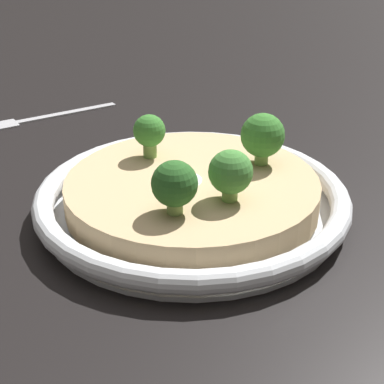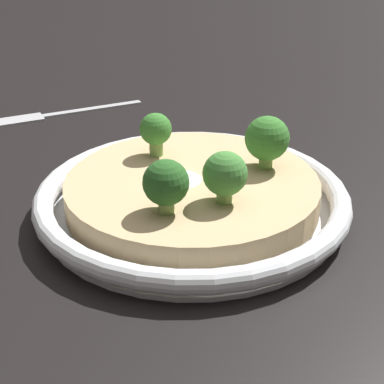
{
  "view_description": "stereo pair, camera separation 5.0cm",
  "coord_description": "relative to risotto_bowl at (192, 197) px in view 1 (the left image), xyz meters",
  "views": [
    {
      "loc": [
        0.31,
        -0.33,
        0.25
      ],
      "look_at": [
        0.0,
        0.0,
        0.02
      ],
      "focal_mm": 55.0,
      "sensor_mm": 36.0,
      "label": 1
    },
    {
      "loc": [
        0.34,
        -0.29,
        0.25
      ],
      "look_at": [
        0.0,
        0.0,
        0.02
      ],
      "focal_mm": 55.0,
      "sensor_mm": 36.0,
      "label": 2
    }
  ],
  "objects": [
    {
      "name": "risotto_bowl",
      "position": [
        0.0,
        0.0,
        0.0
      ],
      "size": [
        0.27,
        0.27,
        0.03
      ],
      "color": "silver",
      "rests_on": "ground_plane"
    },
    {
      "name": "broccoli_back_right",
      "position": [
        0.02,
        0.07,
        0.04
      ],
      "size": [
        0.04,
        0.04,
        0.05
      ],
      "color": "#759E4C",
      "rests_on": "risotto_bowl"
    },
    {
      "name": "broccoli_front_right",
      "position": [
        0.05,
        -0.01,
        0.04
      ],
      "size": [
        0.04,
        0.04,
        0.04
      ],
      "color": "#759E4C",
      "rests_on": "risotto_bowl"
    },
    {
      "name": "fork_utensil",
      "position": [
        -0.3,
        0.03,
        -0.01
      ],
      "size": [
        0.06,
        0.18,
        0.0
      ],
      "rotation": [
        0.0,
        0.0,
        4.46
      ],
      "color": "#B7B7BC",
      "rests_on": "ground_plane"
    },
    {
      "name": "broccoli_left",
      "position": [
        -0.06,
        0.01,
        0.04
      ],
      "size": [
        0.03,
        0.03,
        0.04
      ],
      "color": "#759E4C",
      "rests_on": "risotto_bowl"
    },
    {
      "name": "cheese_sprinkle",
      "position": [
        -0.01,
        -0.01,
        0.02
      ],
      "size": [
        0.04,
        0.04,
        0.01
      ],
      "color": "white",
      "rests_on": "risotto_bowl"
    },
    {
      "name": "broccoli_front",
      "position": [
        0.03,
        -0.05,
        0.04
      ],
      "size": [
        0.04,
        0.04,
        0.04
      ],
      "color": "#84A856",
      "rests_on": "risotto_bowl"
    },
    {
      "name": "ground_plane",
      "position": [
        0.0,
        0.0,
        -0.02
      ],
      "size": [
        6.0,
        6.0,
        0.0
      ],
      "primitive_type": "plane",
      "color": "black"
    }
  ]
}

